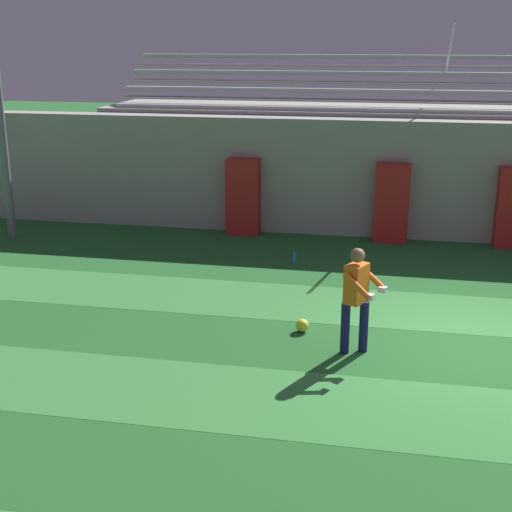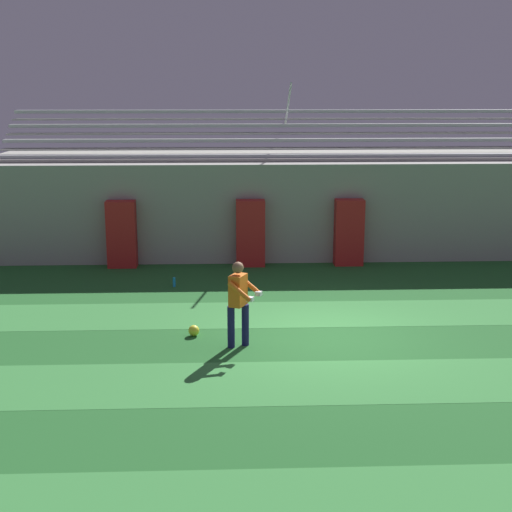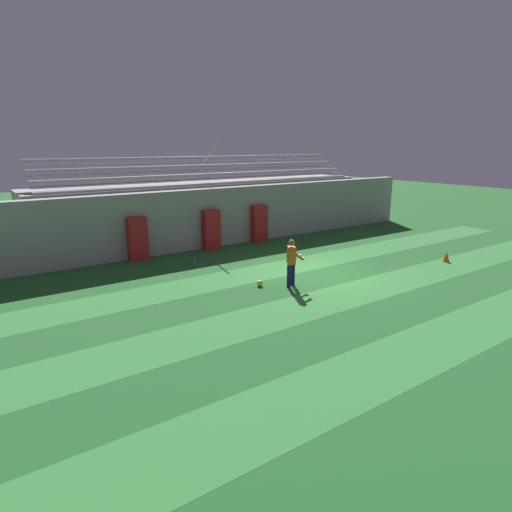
% 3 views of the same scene
% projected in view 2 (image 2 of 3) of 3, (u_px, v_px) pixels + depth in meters
% --- Properties ---
extents(ground_plane, '(80.00, 80.00, 0.00)m').
position_uv_depth(ground_plane, '(329.00, 336.00, 14.26)').
color(ground_plane, '#236028').
extents(turf_stripe_near, '(28.00, 1.87, 0.01)m').
position_uv_depth(turf_stripe_near, '(400.00, 507.00, 8.42)').
color(turf_stripe_near, '#38843D').
rests_on(turf_stripe_near, ground).
extents(turf_stripe_mid, '(28.00, 1.87, 0.01)m').
position_uv_depth(turf_stripe_mid, '(347.00, 381.00, 12.06)').
color(turf_stripe_mid, '#38843D').
rests_on(turf_stripe_mid, ground).
extents(turf_stripe_far, '(28.00, 1.87, 0.01)m').
position_uv_depth(turf_stripe_far, '(319.00, 314.00, 15.69)').
color(turf_stripe_far, '#38843D').
rests_on(turf_stripe_far, ground).
extents(back_wall, '(24.00, 0.60, 2.80)m').
position_uv_depth(back_wall, '(298.00, 213.00, 20.26)').
color(back_wall, '#999691').
rests_on(back_wall, ground).
extents(padding_pillar_gate_left, '(0.80, 0.44, 1.86)m').
position_uv_depth(padding_pillar_gate_left, '(250.00, 233.00, 19.78)').
color(padding_pillar_gate_left, '#B21E1E').
rests_on(padding_pillar_gate_left, ground).
extents(padding_pillar_gate_right, '(0.80, 0.44, 1.86)m').
position_uv_depth(padding_pillar_gate_right, '(349.00, 232.00, 19.89)').
color(padding_pillar_gate_right, '#B21E1E').
rests_on(padding_pillar_gate_right, ground).
extents(padding_pillar_far_left, '(0.80, 0.44, 1.86)m').
position_uv_depth(padding_pillar_far_left, '(122.00, 234.00, 19.64)').
color(padding_pillar_far_left, '#B21E1E').
rests_on(padding_pillar_far_left, ground).
extents(bleacher_stand, '(18.00, 3.35, 5.03)m').
position_uv_depth(bleacher_stand, '(292.00, 199.00, 22.18)').
color(bleacher_stand, '#999691').
rests_on(bleacher_stand, ground).
extents(goalkeeper, '(0.70, 0.72, 1.67)m').
position_uv_depth(goalkeeper, '(239.00, 299.00, 13.49)').
color(goalkeeper, '#19194C').
rests_on(goalkeeper, ground).
extents(soccer_ball, '(0.22, 0.22, 0.22)m').
position_uv_depth(soccer_ball, '(194.00, 331.00, 14.26)').
color(soccer_ball, yellow).
rests_on(soccer_ball, ground).
extents(water_bottle, '(0.07, 0.07, 0.24)m').
position_uv_depth(water_bottle, '(174.00, 282.00, 17.82)').
color(water_bottle, '#1E8CD8').
rests_on(water_bottle, ground).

